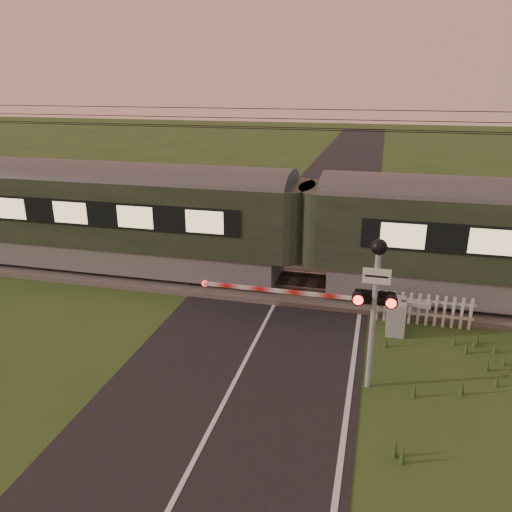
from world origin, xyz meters
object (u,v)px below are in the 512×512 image
(boom_gate, at_px, (383,313))
(crossing_signal, at_px, (376,289))
(picket_fence, at_px, (423,309))
(train, at_px, (306,229))

(boom_gate, bearing_deg, crossing_signal, -95.64)
(crossing_signal, distance_m, picket_fence, 4.45)
(boom_gate, xyz_separation_m, picket_fence, (1.15, 0.68, -0.07))
(boom_gate, height_order, crossing_signal, crossing_signal)
(boom_gate, distance_m, crossing_signal, 3.60)
(train, relative_size, picket_fence, 14.13)
(boom_gate, bearing_deg, picket_fence, 30.73)
(train, relative_size, crossing_signal, 11.11)
(train, height_order, crossing_signal, train)
(train, xyz_separation_m, boom_gate, (2.73, -2.58, -1.63))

